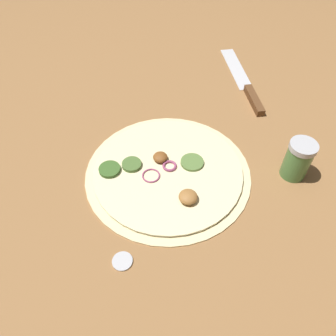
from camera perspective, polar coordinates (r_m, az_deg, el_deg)
The scene contains 5 objects.
ground_plane at distance 0.71m, azimuth 0.00°, elevation -0.85°, with size 3.00×3.00×0.00m, color olive.
pizza at distance 0.70m, azimuth -0.11°, elevation -0.62°, with size 0.35×0.35×0.03m.
knife at distance 0.95m, azimuth 13.65°, elevation 13.36°, with size 0.19×0.30×0.02m.
spice_jar at distance 0.72m, azimuth 21.68°, elevation 1.37°, with size 0.06×0.06×0.09m.
loose_cap at distance 0.60m, azimuth -8.08°, elevation -15.66°, with size 0.04×0.04×0.01m.
Camera 1 is at (0.17, -0.42, 0.54)m, focal length 35.00 mm.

